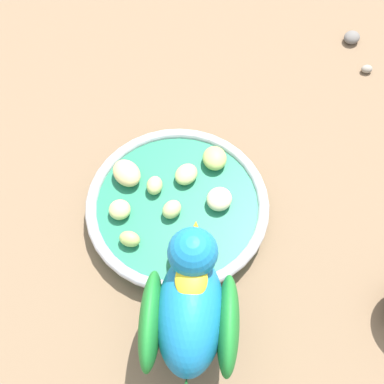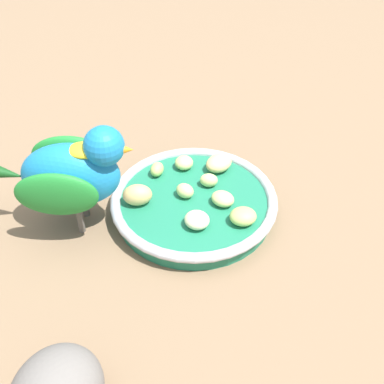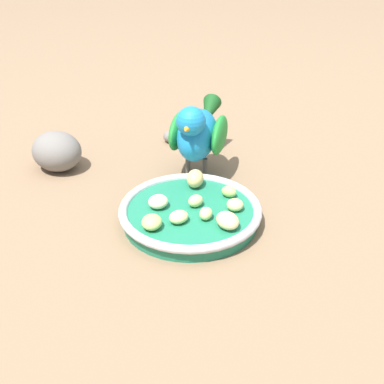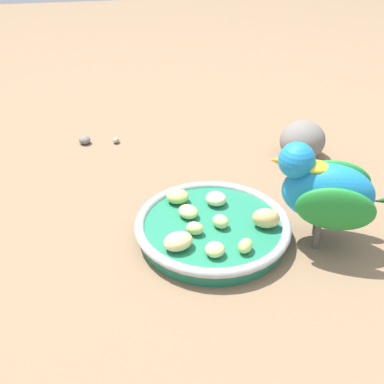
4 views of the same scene
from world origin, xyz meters
name	(u,v)px [view 4 (image 4 of 4)]	position (x,y,z in m)	size (l,w,h in m)	color
ground_plane	(220,240)	(0.00, 0.00, 0.00)	(4.00, 4.00, 0.00)	#7A6047
feeding_bowl	(212,227)	(-0.01, 0.01, 0.02)	(0.22, 0.22, 0.03)	#1E7251
apple_piece_0	(195,228)	(-0.04, -0.01, 0.03)	(0.02, 0.02, 0.02)	#C6D17A
apple_piece_1	(266,218)	(0.06, -0.01, 0.04)	(0.04, 0.03, 0.03)	tan
apple_piece_2	(216,199)	(0.01, 0.06, 0.03)	(0.03, 0.03, 0.02)	beige
apple_piece_3	(178,196)	(-0.05, 0.07, 0.03)	(0.03, 0.03, 0.02)	#B2CC66
apple_piece_4	(218,222)	(0.00, 0.00, 0.03)	(0.03, 0.02, 0.02)	#C6D17A
apple_piece_5	(188,212)	(-0.04, 0.03, 0.03)	(0.03, 0.03, 0.02)	#C6D17A
apple_piece_6	(245,246)	(0.02, -0.06, 0.03)	(0.02, 0.02, 0.02)	#B2CC66
apple_piece_7	(178,241)	(-0.07, -0.03, 0.03)	(0.04, 0.03, 0.02)	#E5C67F
apple_piece_8	(215,249)	(-0.02, -0.06, 0.03)	(0.03, 0.03, 0.02)	#C6D17A
parrot	(331,190)	(0.14, -0.03, 0.09)	(0.20, 0.13, 0.15)	#59544C
rock_large	(302,140)	(0.21, 0.22, 0.04)	(0.09, 0.08, 0.07)	slate
pebble_0	(85,140)	(-0.19, 0.36, 0.01)	(0.02, 0.02, 0.02)	slate
pebble_1	(116,140)	(-0.13, 0.35, 0.01)	(0.02, 0.01, 0.01)	gray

